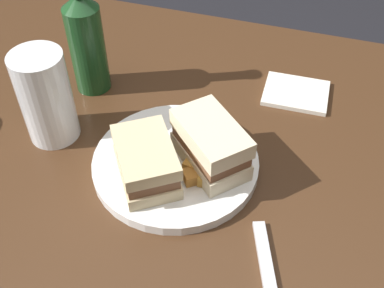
{
  "coord_description": "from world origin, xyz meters",
  "views": [
    {
      "loc": [
        -0.13,
        0.49,
        1.29
      ],
      "look_at": [
        0.02,
        0.02,
        0.79
      ],
      "focal_mm": 44.17,
      "sensor_mm": 36.0,
      "label": 1
    }
  ],
  "objects_px": {
    "cider_bottle": "(86,39)",
    "napkin": "(296,93)",
    "plate": "(176,163)",
    "fork": "(269,285)",
    "sandwich_half_left": "(146,162)",
    "sandwich_half_right": "(211,145)",
    "pint_glass": "(47,102)"
  },
  "relations": [
    {
      "from": "plate",
      "to": "fork",
      "type": "relative_size",
      "value": 1.37
    },
    {
      "from": "cider_bottle",
      "to": "fork",
      "type": "bearing_deg",
      "value": 142.15
    },
    {
      "from": "plate",
      "to": "fork",
      "type": "height_order",
      "value": "plate"
    },
    {
      "from": "sandwich_half_right",
      "to": "napkin",
      "type": "relative_size",
      "value": 1.21
    },
    {
      "from": "sandwich_half_left",
      "to": "sandwich_half_right",
      "type": "bearing_deg",
      "value": -145.5
    },
    {
      "from": "plate",
      "to": "fork",
      "type": "bearing_deg",
      "value": 138.75
    },
    {
      "from": "plate",
      "to": "sandwich_half_right",
      "type": "distance_m",
      "value": 0.07
    },
    {
      "from": "pint_glass",
      "to": "napkin",
      "type": "xyz_separation_m",
      "value": [
        -0.35,
        -0.21,
        -0.06
      ]
    },
    {
      "from": "sandwich_half_right",
      "to": "napkin",
      "type": "height_order",
      "value": "sandwich_half_right"
    },
    {
      "from": "plate",
      "to": "cider_bottle",
      "type": "xyz_separation_m",
      "value": [
        0.2,
        -0.14,
        0.09
      ]
    },
    {
      "from": "napkin",
      "to": "sandwich_half_left",
      "type": "bearing_deg",
      "value": 57.14
    },
    {
      "from": "sandwich_half_left",
      "to": "cider_bottle",
      "type": "xyz_separation_m",
      "value": [
        0.17,
        -0.18,
        0.05
      ]
    },
    {
      "from": "napkin",
      "to": "fork",
      "type": "height_order",
      "value": "napkin"
    },
    {
      "from": "sandwich_half_right",
      "to": "fork",
      "type": "distance_m",
      "value": 0.21
    },
    {
      "from": "cider_bottle",
      "to": "napkin",
      "type": "distance_m",
      "value": 0.37
    },
    {
      "from": "plate",
      "to": "fork",
      "type": "distance_m",
      "value": 0.23
    },
    {
      "from": "sandwich_half_left",
      "to": "fork",
      "type": "bearing_deg",
      "value": 151.71
    },
    {
      "from": "sandwich_half_right",
      "to": "fork",
      "type": "height_order",
      "value": "sandwich_half_right"
    },
    {
      "from": "plate",
      "to": "sandwich_half_left",
      "type": "distance_m",
      "value": 0.06
    },
    {
      "from": "plate",
      "to": "sandwich_half_left",
      "type": "xyz_separation_m",
      "value": [
        0.03,
        0.04,
        0.04
      ]
    },
    {
      "from": "fork",
      "to": "cider_bottle",
      "type": "bearing_deg",
      "value": 31.81
    },
    {
      "from": "napkin",
      "to": "fork",
      "type": "xyz_separation_m",
      "value": [
        -0.03,
        0.37,
        -0.0
      ]
    },
    {
      "from": "sandwich_half_left",
      "to": "napkin",
      "type": "height_order",
      "value": "sandwich_half_left"
    },
    {
      "from": "sandwich_half_left",
      "to": "pint_glass",
      "type": "relative_size",
      "value": 0.91
    },
    {
      "from": "sandwich_half_right",
      "to": "plate",
      "type": "bearing_deg",
      "value": 11.44
    },
    {
      "from": "pint_glass",
      "to": "fork",
      "type": "xyz_separation_m",
      "value": [
        -0.38,
        0.16,
        -0.06
      ]
    },
    {
      "from": "sandwich_half_right",
      "to": "fork",
      "type": "relative_size",
      "value": 0.74
    },
    {
      "from": "sandwich_half_left",
      "to": "plate",
      "type": "bearing_deg",
      "value": -122.45
    },
    {
      "from": "plate",
      "to": "napkin",
      "type": "distance_m",
      "value": 0.27
    },
    {
      "from": "cider_bottle",
      "to": "fork",
      "type": "relative_size",
      "value": 1.37
    },
    {
      "from": "fork",
      "to": "sandwich_half_right",
      "type": "bearing_deg",
      "value": 16.72
    },
    {
      "from": "pint_glass",
      "to": "cider_bottle",
      "type": "height_order",
      "value": "cider_bottle"
    }
  ]
}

